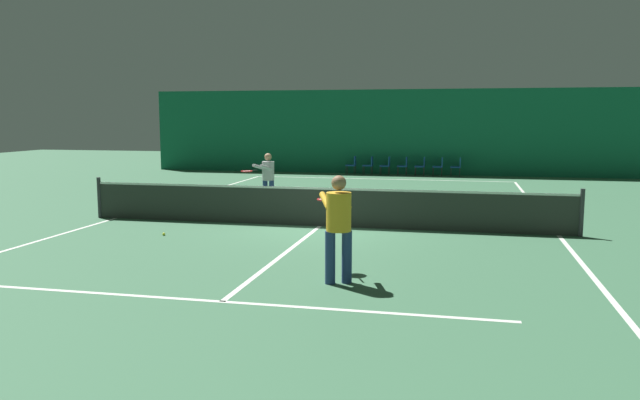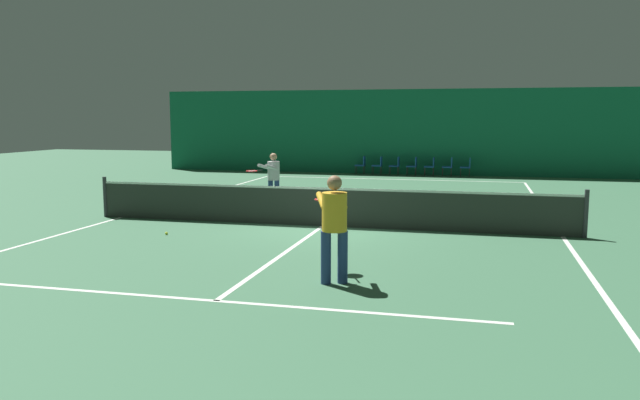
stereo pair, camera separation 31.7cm
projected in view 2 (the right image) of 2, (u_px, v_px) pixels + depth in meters
ground_plane at (323, 226)px, 15.16m from camera, size 60.00×60.00×0.00m
backdrop_curtain at (398, 132)px, 28.78m from camera, size 23.00×0.12×3.90m
court_line_baseline_far at (390, 179)px, 26.59m from camera, size 11.00×0.10×0.00m
court_line_service_far at (368, 195)px, 21.31m from camera, size 8.25×0.10×0.00m
court_line_service_near at (216, 301)px, 9.01m from camera, size 8.25×0.10×0.00m
court_line_sideline_left at (121, 217)px, 16.49m from camera, size 0.10×23.80×0.00m
court_line_sideline_right at (563, 237)px, 13.82m from camera, size 0.10×23.80×0.00m
court_line_centre at (323, 226)px, 15.16m from camera, size 0.10×12.80×0.00m
tennis_net at (323, 206)px, 15.09m from camera, size 12.00×0.10×1.07m
player_near at (334, 221)px, 9.87m from camera, size 0.88×1.41×1.73m
player_far at (273, 175)px, 18.51m from camera, size 0.81×1.34×1.58m
courtside_chair_0 at (362, 164)px, 28.83m from camera, size 0.44×0.44×0.84m
courtside_chair_1 at (379, 164)px, 28.63m from camera, size 0.44×0.44×0.84m
courtside_chair_2 at (396, 164)px, 28.44m from camera, size 0.44×0.44×0.84m
courtside_chair_3 at (413, 165)px, 28.25m from camera, size 0.44×0.44×0.84m
courtside_chair_4 at (431, 165)px, 28.06m from camera, size 0.44×0.44×0.84m
courtside_chair_5 at (449, 165)px, 27.87m from camera, size 0.44×0.44×0.84m
courtside_chair_6 at (467, 166)px, 27.67m from camera, size 0.44×0.44×0.84m
tennis_ball at (166, 233)px, 14.06m from camera, size 0.07×0.07×0.07m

